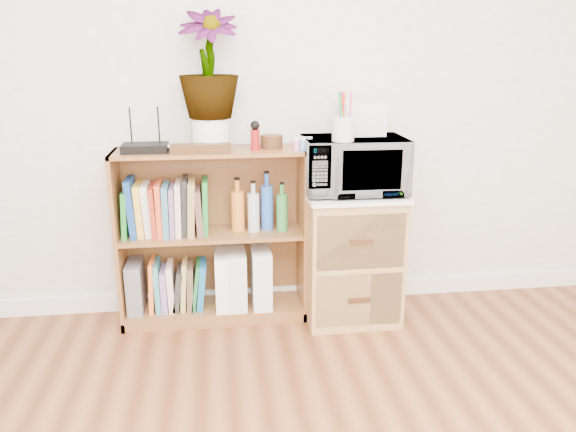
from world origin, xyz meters
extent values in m
cube|color=white|center=(0.00, 2.24, 0.05)|extent=(4.00, 0.02, 0.10)
cube|color=brown|center=(-0.35, 2.10, 0.47)|extent=(1.00, 0.30, 0.95)
cube|color=#9E7542|center=(0.40, 2.02, 0.35)|extent=(0.50, 0.45, 0.70)
imported|color=silver|center=(0.40, 2.02, 0.87)|extent=(0.53, 0.37, 0.29)
cylinder|color=silver|center=(0.31, 1.91, 1.07)|extent=(0.11, 0.11, 0.12)
cube|color=white|center=(0.46, 2.11, 1.10)|extent=(0.22, 0.18, 0.17)
cube|color=black|center=(-0.67, 2.08, 0.97)|extent=(0.23, 0.16, 0.04)
imported|color=white|center=(-0.50, 2.07, 0.97)|extent=(0.13, 0.13, 0.03)
cylinder|color=white|center=(-0.34, 2.12, 1.03)|extent=(0.19, 0.19, 0.16)
imported|color=#39742E|center=(-0.34, 2.12, 1.38)|extent=(0.30, 0.30, 0.54)
cube|color=#341E0E|center=(-0.39, 2.00, 0.97)|extent=(0.30, 0.07, 0.05)
cylinder|color=maroon|center=(-0.11, 2.06, 1.00)|extent=(0.05, 0.05, 0.11)
cylinder|color=#3C2210|center=(-0.02, 2.11, 0.98)|extent=(0.12, 0.12, 0.07)
cube|color=#D1747A|center=(0.13, 2.01, 0.98)|extent=(0.12, 0.04, 0.06)
cube|color=slate|center=(-0.78, 2.10, 0.21)|extent=(0.08, 0.22, 0.28)
cube|color=white|center=(-0.30, 2.09, 0.23)|extent=(0.10, 0.25, 0.31)
cube|color=silver|center=(-0.23, 2.09, 0.23)|extent=(0.10, 0.26, 0.32)
cube|color=white|center=(-0.09, 2.09, 0.23)|extent=(0.10, 0.26, 0.33)
cube|color=#207A2A|center=(-0.80, 2.10, 0.62)|extent=(0.04, 0.20, 0.25)
cube|color=navy|center=(-0.76, 2.10, 0.65)|extent=(0.05, 0.20, 0.31)
cube|color=yellow|center=(-0.72, 2.10, 0.64)|extent=(0.05, 0.20, 0.28)
cube|color=silver|center=(-0.69, 2.10, 0.64)|extent=(0.05, 0.20, 0.28)
cube|color=#A42E1C|center=(-0.65, 2.10, 0.63)|extent=(0.03, 0.20, 0.27)
cube|color=#EF542A|center=(-0.62, 2.10, 0.64)|extent=(0.03, 0.20, 0.28)
cube|color=teal|center=(-0.59, 2.10, 0.64)|extent=(0.04, 0.20, 0.28)
cube|color=slate|center=(-0.55, 2.10, 0.63)|extent=(0.03, 0.20, 0.26)
cube|color=beige|center=(-0.52, 2.10, 0.64)|extent=(0.04, 0.20, 0.28)
cube|color=black|center=(-0.49, 2.10, 0.65)|extent=(0.04, 0.20, 0.30)
cube|color=olive|center=(-0.45, 2.10, 0.65)|extent=(0.05, 0.20, 0.29)
cube|color=brown|center=(-0.42, 2.10, 0.62)|extent=(0.04, 0.20, 0.25)
cube|color=#20792F|center=(-0.38, 2.10, 0.64)|extent=(0.03, 0.20, 0.29)
cylinder|color=orange|center=(-0.21, 2.10, 0.64)|extent=(0.07, 0.07, 0.28)
cylinder|color=silver|center=(-0.13, 2.10, 0.63)|extent=(0.06, 0.06, 0.27)
cylinder|color=blue|center=(-0.05, 2.10, 0.66)|extent=(0.07, 0.07, 0.31)
cylinder|color=#2E7F36|center=(0.03, 2.10, 0.63)|extent=(0.06, 0.06, 0.26)
cube|color=orange|center=(-0.69, 2.10, 0.21)|extent=(0.04, 0.19, 0.29)
cube|color=teal|center=(-0.66, 2.10, 0.21)|extent=(0.03, 0.19, 0.27)
cube|color=#8C6DA4|center=(-0.62, 2.10, 0.19)|extent=(0.03, 0.19, 0.23)
cube|color=beige|center=(-0.59, 2.10, 0.20)|extent=(0.04, 0.19, 0.26)
cube|color=#2A2A2A|center=(-0.55, 2.10, 0.18)|extent=(0.06, 0.19, 0.23)
cube|color=tan|center=(-0.52, 2.10, 0.21)|extent=(0.05, 0.19, 0.27)
cube|color=brown|center=(-0.48, 2.10, 0.19)|extent=(0.04, 0.19, 0.25)
cube|color=#1C6935|center=(-0.45, 2.10, 0.20)|extent=(0.06, 0.19, 0.26)
cube|color=#19609A|center=(-0.42, 2.10, 0.20)|extent=(0.06, 0.19, 0.26)
camera|label=1|loc=(-0.32, -0.82, 1.45)|focal=35.00mm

